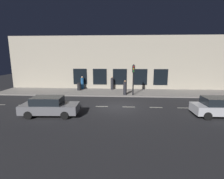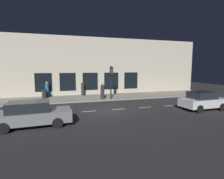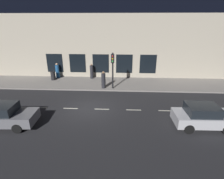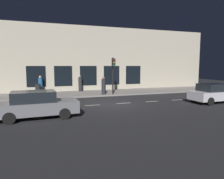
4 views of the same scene
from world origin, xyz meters
name	(u,v)px [view 2 (image 2 of 4)]	position (x,y,z in m)	size (l,w,h in m)	color
ground_plane	(107,110)	(0.00, 0.00, 0.00)	(60.00, 60.00, 0.00)	#232326
sidewalk	(94,98)	(6.25, 0.00, 0.07)	(4.50, 32.00, 0.15)	gray
building_facade	(90,67)	(8.80, 0.00, 3.79)	(0.65, 32.00, 7.61)	#B2A893
lane_centre_line	(118,109)	(0.00, -1.00, 0.00)	(0.12, 27.20, 0.01)	beige
traffic_light	(111,77)	(4.43, -1.67, 2.64)	(0.50, 0.32, 3.71)	black
parked_car_0	(203,101)	(-2.17, -8.05, 0.79)	(2.00, 3.90, 1.58)	#B7B7BC
parked_car_1	(32,114)	(-2.80, 5.58, 0.79)	(2.08, 4.68, 1.58)	slate
pedestrian_0	(83,89)	(7.93, 1.07, 0.98)	(0.43, 0.43, 1.80)	#232328
pedestrian_1	(47,90)	(7.96, 5.35, 0.99)	(0.49, 0.49, 1.83)	#1E5189
pedestrian_2	(102,92)	(4.61, -0.70, 0.97)	(0.43, 0.43, 1.81)	#232328
trash_bin	(44,94)	(7.06, 5.60, 0.67)	(0.56, 0.56, 1.02)	black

